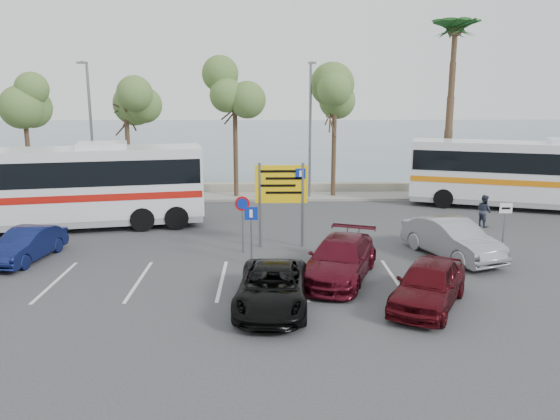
{
  "coord_description": "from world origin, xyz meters",
  "views": [
    {
      "loc": [
        0.41,
        -19.24,
        6.52
      ],
      "look_at": [
        0.94,
        3.0,
        1.64
      ],
      "focal_mm": 35.0,
      "sensor_mm": 36.0,
      "label": 1
    }
  ],
  "objects_px": {
    "car_blue": "(27,245)",
    "car_silver_b": "(452,239)",
    "car_maroon": "(340,259)",
    "pedestrian_far": "(484,211)",
    "street_lamp_right": "(310,124)",
    "street_lamp_left": "(90,124)",
    "coach_bus_left": "(61,190)",
    "direction_sign": "(281,191)",
    "suv_black": "(272,288)",
    "car_red": "(429,284)",
    "coach_bus_right": "(529,176)"
  },
  "relations": [
    {
      "from": "car_blue",
      "to": "car_silver_b",
      "type": "bearing_deg",
      "value": 9.81
    },
    {
      "from": "car_maroon",
      "to": "car_red",
      "type": "relative_size",
      "value": 1.17
    },
    {
      "from": "car_blue",
      "to": "car_maroon",
      "type": "relative_size",
      "value": 0.78
    },
    {
      "from": "car_blue",
      "to": "suv_black",
      "type": "bearing_deg",
      "value": -17.81
    },
    {
      "from": "car_maroon",
      "to": "suv_black",
      "type": "distance_m",
      "value": 3.53
    },
    {
      "from": "coach_bus_right",
      "to": "car_blue",
      "type": "relative_size",
      "value": 3.35
    },
    {
      "from": "car_blue",
      "to": "suv_black",
      "type": "xyz_separation_m",
      "value": [
        9.55,
        -5.0,
        0.0
      ]
    },
    {
      "from": "car_red",
      "to": "suv_black",
      "type": "bearing_deg",
      "value": -150.32
    },
    {
      "from": "car_blue",
      "to": "car_maroon",
      "type": "bearing_deg",
      "value": -1.6
    },
    {
      "from": "street_lamp_left",
      "to": "street_lamp_right",
      "type": "height_order",
      "value": "same"
    },
    {
      "from": "car_maroon",
      "to": "pedestrian_far",
      "type": "relative_size",
      "value": 3.17
    },
    {
      "from": "car_maroon",
      "to": "car_silver_b",
      "type": "distance_m",
      "value": 5.37
    },
    {
      "from": "coach_bus_left",
      "to": "car_silver_b",
      "type": "xyz_separation_m",
      "value": [
        17.13,
        -5.0,
        -1.14
      ]
    },
    {
      "from": "coach_bus_left",
      "to": "direction_sign",
      "type": "bearing_deg",
      "value": -17.65
    },
    {
      "from": "coach_bus_right",
      "to": "pedestrian_far",
      "type": "relative_size",
      "value": 8.25
    },
    {
      "from": "car_silver_b",
      "to": "street_lamp_right",
      "type": "bearing_deg",
      "value": 90.46
    },
    {
      "from": "car_maroon",
      "to": "car_red",
      "type": "distance_m",
      "value": 3.53
    },
    {
      "from": "car_maroon",
      "to": "pedestrian_far",
      "type": "height_order",
      "value": "pedestrian_far"
    },
    {
      "from": "pedestrian_far",
      "to": "street_lamp_right",
      "type": "bearing_deg",
      "value": 28.8
    },
    {
      "from": "coach_bus_right",
      "to": "coach_bus_left",
      "type": "bearing_deg",
      "value": -170.68
    },
    {
      "from": "street_lamp_left",
      "to": "car_maroon",
      "type": "distance_m",
      "value": 19.78
    },
    {
      "from": "coach_bus_left",
      "to": "car_blue",
      "type": "bearing_deg",
      "value": -85.72
    },
    {
      "from": "direction_sign",
      "to": "coach_bus_right",
      "type": "xyz_separation_m",
      "value": [
        14.0,
        7.3,
        -0.59
      ]
    },
    {
      "from": "street_lamp_right",
      "to": "car_silver_b",
      "type": "height_order",
      "value": "street_lamp_right"
    },
    {
      "from": "car_red",
      "to": "car_silver_b",
      "type": "relative_size",
      "value": 0.91
    },
    {
      "from": "coach_bus_left",
      "to": "pedestrian_far",
      "type": "relative_size",
      "value": 8.62
    },
    {
      "from": "street_lamp_right",
      "to": "car_red",
      "type": "height_order",
      "value": "street_lamp_right"
    },
    {
      "from": "car_red",
      "to": "car_silver_b",
      "type": "height_order",
      "value": "car_silver_b"
    },
    {
      "from": "street_lamp_left",
      "to": "coach_bus_right",
      "type": "xyz_separation_m",
      "value": [
        25.0,
        -3.02,
        -2.76
      ]
    },
    {
      "from": "street_lamp_left",
      "to": "pedestrian_far",
      "type": "bearing_deg",
      "value": -18.48
    },
    {
      "from": "car_maroon",
      "to": "direction_sign",
      "type": "bearing_deg",
      "value": 136.03
    },
    {
      "from": "coach_bus_right",
      "to": "pedestrian_far",
      "type": "xyz_separation_m",
      "value": [
        -4.0,
        -4.0,
        -1.06
      ]
    },
    {
      "from": "direction_sign",
      "to": "car_blue",
      "type": "distance_m",
      "value": 10.3
    },
    {
      "from": "coach_bus_right",
      "to": "car_blue",
      "type": "distance_m",
      "value": 25.66
    },
    {
      "from": "street_lamp_left",
      "to": "coach_bus_right",
      "type": "distance_m",
      "value": 25.33
    },
    {
      "from": "car_red",
      "to": "coach_bus_left",
      "type": "bearing_deg",
      "value": 175.5
    },
    {
      "from": "car_silver_b",
      "to": "pedestrian_far",
      "type": "relative_size",
      "value": 2.99
    },
    {
      "from": "car_silver_b",
      "to": "car_red",
      "type": "bearing_deg",
      "value": -136.76
    },
    {
      "from": "car_maroon",
      "to": "coach_bus_left",
      "type": "bearing_deg",
      "value": 169.64
    },
    {
      "from": "direction_sign",
      "to": "suv_black",
      "type": "bearing_deg",
      "value": -93.85
    },
    {
      "from": "street_lamp_left",
      "to": "coach_bus_left",
      "type": "height_order",
      "value": "street_lamp_left"
    },
    {
      "from": "direction_sign",
      "to": "pedestrian_far",
      "type": "xyz_separation_m",
      "value": [
        10.0,
        3.3,
        -1.65
      ]
    },
    {
      "from": "street_lamp_left",
      "to": "car_silver_b",
      "type": "relative_size",
      "value": 1.71
    },
    {
      "from": "car_blue",
      "to": "car_red",
      "type": "xyz_separation_m",
      "value": [
        14.35,
        -5.0,
        0.09
      ]
    },
    {
      "from": "car_blue",
      "to": "pedestrian_far",
      "type": "height_order",
      "value": "pedestrian_far"
    },
    {
      "from": "suv_black",
      "to": "direction_sign",
      "type": "bearing_deg",
      "value": 90.24
    },
    {
      "from": "street_lamp_right",
      "to": "pedestrian_far",
      "type": "distance_m",
      "value": 11.31
    },
    {
      "from": "car_silver_b",
      "to": "coach_bus_left",
      "type": "bearing_deg",
      "value": 142.61
    },
    {
      "from": "coach_bus_left",
      "to": "car_red",
      "type": "xyz_separation_m",
      "value": [
        14.73,
        -10.0,
        -1.19
      ]
    },
    {
      "from": "car_maroon",
      "to": "suv_black",
      "type": "relative_size",
      "value": 1.08
    }
  ]
}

